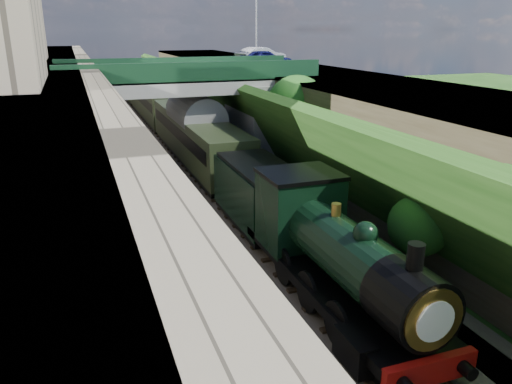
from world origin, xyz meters
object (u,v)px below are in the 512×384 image
lamppost (257,23)px  locomotive (336,256)px  road_bridge (194,109)px  car_blue (266,59)px  tree (297,108)px  tender (259,197)px  car_silver (261,56)px

lamppost → locomotive: 27.86m
road_bridge → locomotive: size_ratio=1.56×
car_blue → road_bridge: bearing=137.9°
tree → tender: 8.45m
lamppost → car_blue: size_ratio=1.49×
lamppost → road_bridge: bearing=-135.7°
lamppost → tender: 21.27m
car_silver → locomotive: size_ratio=0.43×
car_blue → car_silver: size_ratio=0.91×
tree → tender: bearing=-126.7°
lamppost → tree: bearing=-99.0°
car_blue → tender: car_blue is taller
road_bridge → car_silver: (7.54, 7.52, 2.90)m
road_bridge → tender: (0.26, -11.83, -2.46)m
tree → car_blue: bearing=79.9°
tree → road_bridge: bearing=132.0°
tree → locomotive: tree is taller
road_bridge → car_blue: size_ratio=3.98×
car_silver → locomotive: 28.15m
tree → locomotive: 14.73m
lamppost → car_blue: 3.69m
tree → car_silver: 13.49m
tree → car_blue: 10.10m
car_blue → car_silver: (0.84, 3.35, 0.04)m
locomotive → tender: bearing=90.0°
lamppost → car_silver: 2.78m
lamppost → locomotive: (-6.65, -25.94, -7.67)m
car_blue → tender: 18.05m
road_bridge → lamppost: bearing=44.3°
road_bridge → tender: size_ratio=2.67×
tender → car_silver: bearing=69.4°
tree → tender: (-4.71, -6.32, -3.03)m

